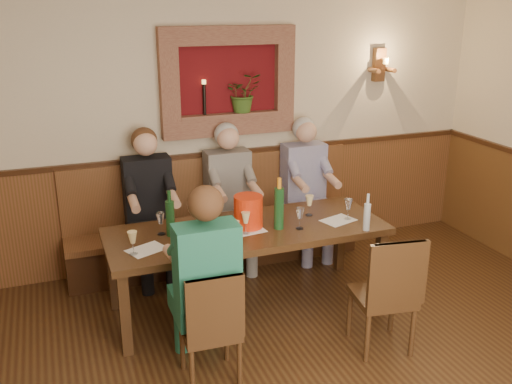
% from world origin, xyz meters
% --- Properties ---
extents(room_shell, '(6.04, 6.04, 2.82)m').
position_xyz_m(room_shell, '(0.00, 0.00, 1.89)').
color(room_shell, beige).
rests_on(room_shell, ground).
extents(wainscoting, '(6.02, 6.02, 1.15)m').
position_xyz_m(wainscoting, '(0.00, -0.00, 0.59)').
color(wainscoting, brown).
rests_on(wainscoting, ground).
extents(wall_niche, '(1.36, 0.30, 1.06)m').
position_xyz_m(wall_niche, '(0.24, 2.94, 1.81)').
color(wall_niche, '#590C10').
rests_on(wall_niche, ground).
extents(wall_sconce, '(0.25, 0.20, 0.35)m').
position_xyz_m(wall_sconce, '(1.90, 2.93, 1.94)').
color(wall_sconce, brown).
rests_on(wall_sconce, ground).
extents(dining_table, '(2.40, 0.90, 0.75)m').
position_xyz_m(dining_table, '(0.00, 1.85, 0.68)').
color(dining_table, '#372110').
rests_on(dining_table, ground).
extents(bench, '(3.00, 0.45, 1.11)m').
position_xyz_m(bench, '(0.00, 2.79, 0.33)').
color(bench, '#381E0F').
rests_on(bench, ground).
extents(chair_near_left, '(0.41, 0.41, 0.89)m').
position_xyz_m(chair_near_left, '(-0.60, 0.95, 0.26)').
color(chair_near_left, '#372110').
rests_on(chair_near_left, ground).
extents(chair_near_right, '(0.49, 0.49, 0.97)m').
position_xyz_m(chair_near_right, '(0.77, 0.88, 0.28)').
color(chair_near_right, '#372110').
rests_on(chair_near_right, ground).
extents(person_bench_left, '(0.45, 0.55, 1.49)m').
position_xyz_m(person_bench_left, '(-0.68, 2.69, 0.62)').
color(person_bench_left, black).
rests_on(person_bench_left, ground).
extents(person_bench_mid, '(0.44, 0.54, 1.48)m').
position_xyz_m(person_bench_mid, '(0.12, 2.69, 0.61)').
color(person_bench_mid, '#5C5855').
rests_on(person_bench_mid, ground).
extents(person_bench_right, '(0.44, 0.54, 1.48)m').
position_xyz_m(person_bench_right, '(0.96, 2.69, 0.61)').
color(person_bench_right, navy).
rests_on(person_bench_right, ground).
extents(person_chair_front, '(0.44, 0.54, 1.47)m').
position_xyz_m(person_chair_front, '(-0.60, 1.07, 0.61)').
color(person_chair_front, '#1A595C').
rests_on(person_chair_front, ground).
extents(spittoon_bucket, '(0.32, 0.32, 0.28)m').
position_xyz_m(spittoon_bucket, '(0.02, 1.87, 0.89)').
color(spittoon_bucket, red).
rests_on(spittoon_bucket, dining_table).
extents(wine_bottle_green_a, '(0.09, 0.09, 0.45)m').
position_xyz_m(wine_bottle_green_a, '(0.25, 1.75, 0.94)').
color(wine_bottle_green_a, '#19471E').
rests_on(wine_bottle_green_a, dining_table).
extents(wine_bottle_green_b, '(0.07, 0.07, 0.39)m').
position_xyz_m(wine_bottle_green_b, '(-0.65, 1.92, 0.91)').
color(wine_bottle_green_b, '#19471E').
rests_on(wine_bottle_green_b, dining_table).
extents(water_bottle, '(0.07, 0.07, 0.32)m').
position_xyz_m(water_bottle, '(0.94, 1.46, 0.88)').
color(water_bottle, silver).
rests_on(water_bottle, dining_table).
extents(tasting_sheet_a, '(0.35, 0.30, 0.00)m').
position_xyz_m(tasting_sheet_a, '(-0.89, 1.70, 0.75)').
color(tasting_sheet_a, white).
rests_on(tasting_sheet_a, dining_table).
extents(tasting_sheet_b, '(0.30, 0.23, 0.00)m').
position_xyz_m(tasting_sheet_b, '(-0.01, 1.79, 0.75)').
color(tasting_sheet_b, white).
rests_on(tasting_sheet_b, dining_table).
extents(tasting_sheet_c, '(0.34, 0.28, 0.00)m').
position_xyz_m(tasting_sheet_c, '(0.82, 1.74, 0.75)').
color(tasting_sheet_c, white).
rests_on(tasting_sheet_c, dining_table).
extents(tasting_sheet_d, '(0.27, 0.21, 0.00)m').
position_xyz_m(tasting_sheet_d, '(-0.35, 1.57, 0.75)').
color(tasting_sheet_d, white).
rests_on(tasting_sheet_d, dining_table).
extents(wine_glass_0, '(0.08, 0.08, 0.19)m').
position_xyz_m(wine_glass_0, '(-0.72, 1.97, 0.85)').
color(wine_glass_0, white).
rests_on(wine_glass_0, dining_table).
extents(wine_glass_1, '(0.08, 0.08, 0.19)m').
position_xyz_m(wine_glass_1, '(-0.20, 1.58, 0.85)').
color(wine_glass_1, '#F3DA91').
rests_on(wine_glass_1, dining_table).
extents(wine_glass_2, '(0.08, 0.08, 0.19)m').
position_xyz_m(wine_glass_2, '(0.63, 1.94, 0.85)').
color(wine_glass_2, '#F3DA91').
rests_on(wine_glass_2, dining_table).
extents(wine_glass_3, '(0.08, 0.08, 0.19)m').
position_xyz_m(wine_glass_3, '(-0.33, 1.93, 0.85)').
color(wine_glass_3, white).
rests_on(wine_glass_3, dining_table).
extents(wine_glass_4, '(0.08, 0.08, 0.19)m').
position_xyz_m(wine_glass_4, '(-1.00, 1.65, 0.85)').
color(wine_glass_4, '#F3DA91').
rests_on(wine_glass_4, dining_table).
extents(wine_glass_5, '(0.08, 0.08, 0.19)m').
position_xyz_m(wine_glass_5, '(0.91, 1.73, 0.85)').
color(wine_glass_5, white).
rests_on(wine_glass_5, dining_table).
extents(wine_glass_6, '(0.08, 0.08, 0.19)m').
position_xyz_m(wine_glass_6, '(0.42, 1.68, 0.85)').
color(wine_glass_6, white).
rests_on(wine_glass_6, dining_table).
extents(wine_glass_7, '(0.08, 0.08, 0.19)m').
position_xyz_m(wine_glass_7, '(-0.05, 1.74, 0.85)').
color(wine_glass_7, '#F3DA91').
rests_on(wine_glass_7, dining_table).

